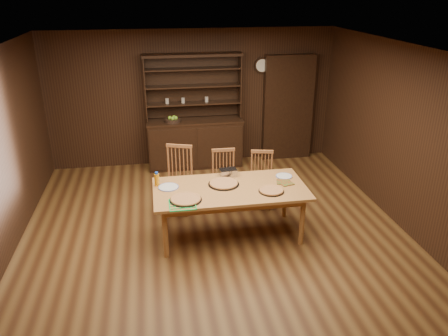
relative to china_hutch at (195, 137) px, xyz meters
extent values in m
plane|color=brown|center=(0.00, -2.75, -0.60)|extent=(6.00, 6.00, 0.00)
plane|color=silver|center=(0.00, -2.75, 2.00)|extent=(6.00, 6.00, 0.00)
plane|color=#331D10|center=(0.00, 0.25, 0.70)|extent=(5.50, 0.00, 5.50)
plane|color=#331D10|center=(0.00, -5.75, 0.70)|extent=(5.50, 0.00, 5.50)
plane|color=#331D10|center=(2.75, -2.75, 0.70)|extent=(0.00, 6.00, 6.00)
cube|color=black|center=(0.00, -0.01, -0.15)|extent=(1.80, 0.50, 0.90)
cube|color=black|center=(0.00, -0.01, 0.32)|extent=(1.84, 0.52, 0.04)
cube|color=black|center=(0.00, 0.22, 0.95)|extent=(1.80, 0.02, 1.20)
cube|color=black|center=(-0.89, 0.07, 0.95)|extent=(0.02, 0.32, 1.20)
cube|color=black|center=(0.89, 0.07, 0.95)|extent=(0.02, 0.32, 1.20)
cube|color=black|center=(0.00, 0.07, 1.55)|extent=(1.84, 0.34, 0.05)
cylinder|color=#A39789|center=(-0.50, 0.07, 0.72)|extent=(0.07, 0.07, 0.10)
cylinder|color=#A39789|center=(-0.20, 0.07, 0.72)|extent=(0.07, 0.07, 0.10)
cube|color=black|center=(1.90, 0.15, 0.45)|extent=(1.00, 0.18, 2.10)
cylinder|color=black|center=(1.35, 0.21, 1.30)|extent=(0.30, 0.04, 0.30)
cylinder|color=white|center=(1.35, 0.18, 1.30)|extent=(0.24, 0.01, 0.24)
cube|color=#B7733F|center=(0.20, -2.70, 0.13)|extent=(2.11, 1.05, 0.04)
cylinder|color=#B7733F|center=(-0.72, -3.10, -0.24)|extent=(0.07, 0.07, 0.71)
cylinder|color=#B7733F|center=(-0.72, -2.30, -0.24)|extent=(0.07, 0.07, 0.71)
cylinder|color=#B7733F|center=(1.13, -3.10, -0.24)|extent=(0.07, 0.07, 0.71)
cylinder|color=#B7733F|center=(1.13, -2.30, -0.24)|extent=(0.07, 0.07, 0.71)
cube|color=#9E6036|center=(-0.47, -1.85, -0.15)|extent=(0.55, 0.53, 0.04)
cylinder|color=#9E6036|center=(-0.68, -1.94, -0.38)|extent=(0.04, 0.04, 0.43)
cylinder|color=#9E6036|center=(-0.58, -1.65, -0.38)|extent=(0.04, 0.04, 0.43)
cylinder|color=#9E6036|center=(-0.37, -2.05, -0.38)|extent=(0.04, 0.04, 0.43)
cylinder|color=#9E6036|center=(-0.26, -1.76, -0.38)|extent=(0.04, 0.04, 0.43)
cube|color=#9E6036|center=(-0.41, -1.69, 0.44)|extent=(0.40, 0.17, 0.05)
cube|color=#9E6036|center=(0.28, -1.84, -0.20)|extent=(0.39, 0.38, 0.04)
cylinder|color=#9E6036|center=(0.13, -1.98, -0.41)|extent=(0.03, 0.03, 0.38)
cylinder|color=#9E6036|center=(0.13, -1.70, -0.41)|extent=(0.03, 0.03, 0.38)
cylinder|color=#9E6036|center=(0.42, -1.98, -0.41)|extent=(0.03, 0.03, 0.38)
cylinder|color=#9E6036|center=(0.43, -1.71, -0.41)|extent=(0.03, 0.03, 0.38)
cube|color=#9E6036|center=(0.28, -1.69, 0.33)|extent=(0.37, 0.04, 0.05)
cube|color=#9E6036|center=(0.86, -1.91, -0.21)|extent=(0.45, 0.43, 0.04)
cylinder|color=#9E6036|center=(0.69, -2.01, -0.41)|extent=(0.03, 0.03, 0.36)
cylinder|color=#9E6036|center=(0.75, -1.75, -0.41)|extent=(0.03, 0.03, 0.36)
cylinder|color=#9E6036|center=(0.97, -2.08, -0.41)|extent=(0.03, 0.03, 0.36)
cylinder|color=#9E6036|center=(1.03, -1.82, -0.41)|extent=(0.03, 0.03, 0.36)
cube|color=#9E6036|center=(0.89, -1.77, 0.30)|extent=(0.36, 0.11, 0.05)
cylinder|color=black|center=(-0.43, -2.97, 0.16)|extent=(0.42, 0.42, 0.01)
cylinder|color=tan|center=(-0.43, -2.97, 0.17)|extent=(0.39, 0.39, 0.02)
torus|color=#D78A4D|center=(-0.43, -2.97, 0.17)|extent=(0.40, 0.40, 0.03)
cylinder|color=black|center=(0.73, -2.91, 0.16)|extent=(0.35, 0.35, 0.01)
cylinder|color=tan|center=(0.73, -2.91, 0.17)|extent=(0.32, 0.32, 0.02)
torus|color=#D78A4D|center=(0.73, -2.91, 0.17)|extent=(0.33, 0.33, 0.03)
cylinder|color=black|center=(0.13, -2.58, 0.16)|extent=(0.44, 0.44, 0.01)
cylinder|color=tan|center=(0.13, -2.58, 0.17)|extent=(0.39, 0.39, 0.02)
torus|color=#D78A4D|center=(0.13, -2.58, 0.17)|extent=(0.40, 0.40, 0.03)
cylinder|color=beige|center=(-0.64, -2.55, 0.16)|extent=(0.28, 0.28, 0.01)
torus|color=#353D9F|center=(-0.64, -2.55, 0.16)|extent=(0.28, 0.28, 0.01)
cylinder|color=beige|center=(1.05, -2.46, 0.16)|extent=(0.24, 0.24, 0.01)
torus|color=#353D9F|center=(1.05, -2.46, 0.16)|extent=(0.24, 0.24, 0.01)
cube|color=silver|center=(0.25, -2.28, 0.20)|extent=(0.26, 0.19, 0.10)
cylinder|color=orange|center=(-0.79, -2.46, 0.24)|extent=(0.07, 0.07, 0.18)
cylinder|color=#153CAC|center=(-0.79, -2.46, 0.34)|extent=(0.04, 0.04, 0.03)
cube|color=#9F1B12|center=(1.00, -2.69, 0.16)|extent=(0.22, 0.22, 0.01)
cube|color=#9F1B12|center=(0.98, -2.64, 0.16)|extent=(0.22, 0.22, 0.01)
cylinder|color=black|center=(-0.42, -0.06, 0.37)|extent=(0.30, 0.30, 0.06)
sphere|color=#79A82D|center=(-0.47, -0.06, 0.42)|extent=(0.08, 0.08, 0.08)
sphere|color=#79A82D|center=(-0.39, -0.03, 0.42)|extent=(0.08, 0.08, 0.08)
sphere|color=#79A82D|center=(-0.42, -0.11, 0.42)|extent=(0.08, 0.08, 0.08)
sphere|color=#79A82D|center=(-0.36, -0.08, 0.42)|extent=(0.08, 0.08, 0.08)
camera|label=1|loc=(-0.79, -8.04, 2.75)|focal=35.00mm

